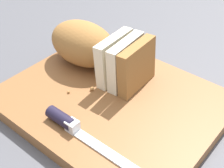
{
  "coord_description": "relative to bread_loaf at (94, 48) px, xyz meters",
  "views": [
    {
      "loc": [
        0.27,
        -0.36,
        0.41
      ],
      "look_at": [
        0.0,
        0.0,
        0.06
      ],
      "focal_mm": 50.76,
      "sensor_mm": 36.0,
      "label": 1
    }
  ],
  "objects": [
    {
      "name": "ground_plane",
      "position": [
        0.09,
        -0.06,
        -0.07
      ],
      "size": [
        3.0,
        3.0,
        0.0
      ],
      "primitive_type": "plane",
      "color": "#4C4C51"
    },
    {
      "name": "cutting_board",
      "position": [
        0.09,
        -0.06,
        -0.06
      ],
      "size": [
        0.4,
        0.34,
        0.03
      ],
      "primitive_type": "cube",
      "rotation": [
        0.0,
        0.0,
        -0.04
      ],
      "color": "brown",
      "rests_on": "ground_plane"
    },
    {
      "name": "bread_loaf",
      "position": [
        0.0,
        0.0,
        0.0
      ],
      "size": [
        0.23,
        0.1,
        0.09
      ],
      "rotation": [
        0.0,
        0.0,
        0.0
      ],
      "color": "#996633",
      "rests_on": "cutting_board"
    },
    {
      "name": "bread_knife",
      "position": [
        0.09,
        -0.16,
        -0.04
      ],
      "size": [
        0.24,
        0.03,
        0.02
      ],
      "rotation": [
        0.0,
        0.0,
        -0.04
      ],
      "color": "silver",
      "rests_on": "cutting_board"
    },
    {
      "name": "crumb_near_knife",
      "position": [
        0.05,
        -0.06,
        -0.04
      ],
      "size": [
        0.01,
        0.01,
        0.01
      ],
      "primitive_type": "sphere",
      "color": "#A8753D",
      "rests_on": "cutting_board"
    },
    {
      "name": "crumb_near_loaf",
      "position": [
        0.02,
        -0.1,
        -0.04
      ],
      "size": [
        0.0,
        0.0,
        0.0
      ],
      "primitive_type": "sphere",
      "color": "#A8753D",
      "rests_on": "cutting_board"
    }
  ]
}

